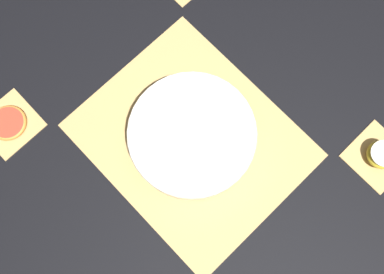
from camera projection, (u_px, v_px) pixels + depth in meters
ground_plane at (192, 140)px, 1.11m from camera, size 6.00×6.00×0.00m
bamboo_mat_center at (192, 140)px, 1.11m from camera, size 0.52×0.43×0.01m
coaster_mat_near_left at (10, 124)px, 1.12m from camera, size 0.13×0.13×0.01m
coaster_mat_far_right at (377, 157)px, 1.10m from camera, size 0.13×0.13×0.01m
fruit_salad_bowl at (192, 136)px, 1.07m from camera, size 0.30×0.30×0.08m
apple_half at (381, 155)px, 1.08m from camera, size 0.07×0.07×0.04m
grapefruit_slice at (8, 123)px, 1.11m from camera, size 0.09×0.09×0.01m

